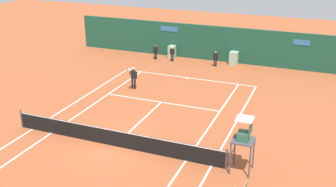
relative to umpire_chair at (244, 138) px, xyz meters
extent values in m
plane|color=#A8512D|center=(-6.71, -0.10, -1.76)|extent=(80.00, 80.00, 0.00)
cube|color=white|center=(-6.71, 11.60, -1.75)|extent=(10.60, 0.10, 0.01)
cube|color=white|center=(-12.01, -0.10, -1.75)|extent=(0.10, 23.40, 0.01)
cube|color=white|center=(-10.71, -0.10, -1.75)|extent=(0.10, 23.40, 0.01)
cube|color=white|center=(-2.71, -0.10, -1.75)|extent=(0.10, 23.40, 0.01)
cube|color=white|center=(-1.41, -0.10, -1.75)|extent=(0.10, 23.40, 0.01)
cube|color=white|center=(-6.71, 6.30, -1.75)|extent=(8.00, 0.10, 0.01)
cube|color=white|center=(-6.71, 3.10, -1.75)|extent=(0.10, 6.40, 0.01)
cube|color=white|center=(-6.71, 11.45, -1.75)|extent=(0.10, 0.24, 0.01)
cylinder|color=#4C4C51|center=(-12.71, -0.10, -1.22)|extent=(0.10, 0.10, 1.07)
cylinder|color=#4C4C51|center=(-0.71, -0.10, -1.22)|extent=(0.10, 0.10, 1.07)
cube|color=black|center=(-6.71, -0.10, -1.28)|extent=(12.00, 0.03, 0.95)
cube|color=white|center=(-6.71, -0.10, -0.84)|extent=(12.00, 0.04, 0.06)
cube|color=#194C38|center=(-6.71, 16.90, -0.23)|extent=(25.00, 0.24, 3.06)
cube|color=#2D6BA8|center=(1.10, 16.76, 0.57)|extent=(1.32, 0.02, 0.44)
cube|color=#2D6BA8|center=(-10.32, 16.76, 0.74)|extent=(1.63, 0.02, 0.44)
cube|color=#8CB793|center=(-9.88, 16.35, -1.21)|extent=(0.57, 0.70, 1.09)
cube|color=#8CB793|center=(-4.22, 16.35, -1.20)|extent=(0.69, 0.70, 1.12)
cylinder|color=#47474C|center=(-0.46, -0.45, -0.96)|extent=(0.07, 0.07, 1.59)
cylinder|color=#47474C|center=(-0.46, 0.45, -0.96)|extent=(0.07, 0.07, 1.59)
cylinder|color=#47474C|center=(0.44, -0.45, -0.96)|extent=(0.07, 0.07, 1.59)
cylinder|color=#47474C|center=(0.44, 0.45, -0.96)|extent=(0.07, 0.07, 1.59)
cylinder|color=#47474C|center=(-0.46, 0.00, -1.28)|extent=(0.04, 0.81, 0.04)
cylinder|color=#47474C|center=(-0.46, 0.00, -0.80)|extent=(0.04, 0.81, 0.04)
cube|color=#47474C|center=(-0.01, 0.00, -0.14)|extent=(1.00, 1.00, 0.06)
cube|color=#2D664C|center=(-0.01, 0.00, 0.09)|extent=(0.52, 0.56, 0.40)
cube|color=#2D664C|center=(0.28, 0.00, 0.47)|extent=(0.06, 0.56, 0.45)
cube|color=white|center=(-0.01, 0.00, 0.94)|extent=(0.76, 0.80, 0.04)
cylinder|color=black|center=(-9.44, 7.91, -1.36)|extent=(0.13, 0.13, 0.80)
cylinder|color=black|center=(-9.61, 7.83, -1.36)|extent=(0.13, 0.13, 0.80)
cube|color=black|center=(-9.52, 7.87, -0.68)|extent=(0.41, 0.33, 0.56)
sphere|color=brown|center=(-9.52, 7.87, -0.29)|extent=(0.22, 0.22, 0.22)
cylinder|color=white|center=(-9.52, 7.87, -0.20)|extent=(0.21, 0.21, 0.06)
cylinder|color=black|center=(-9.32, 7.96, -0.72)|extent=(0.08, 0.08, 0.54)
cylinder|color=brown|center=(-9.62, 7.53, -0.45)|extent=(0.29, 0.53, 0.08)
cylinder|color=black|center=(-9.51, 7.29, -0.34)|extent=(0.03, 0.03, 0.22)
torus|color=#DB3838|center=(-9.51, 7.29, -0.09)|extent=(0.29, 0.14, 0.30)
cylinder|color=silver|center=(-9.51, 7.29, -0.09)|extent=(0.24, 0.11, 0.26)
cylinder|color=black|center=(-9.35, 15.22, -1.42)|extent=(0.11, 0.11, 0.67)
cylinder|color=black|center=(-9.50, 15.24, -1.42)|extent=(0.11, 0.11, 0.67)
cube|color=black|center=(-9.42, 15.23, -0.86)|extent=(0.32, 0.20, 0.47)
sphere|color=beige|center=(-9.42, 15.23, -0.53)|extent=(0.18, 0.18, 0.18)
cylinder|color=black|center=(-9.24, 15.21, -0.89)|extent=(0.07, 0.07, 0.45)
cylinder|color=black|center=(-9.61, 15.25, -0.89)|extent=(0.07, 0.07, 0.45)
cylinder|color=black|center=(-5.45, 15.22, -1.42)|extent=(0.11, 0.11, 0.67)
cylinder|color=black|center=(-5.60, 15.24, -1.42)|extent=(0.11, 0.11, 0.67)
cube|color=black|center=(-5.53, 15.23, -0.85)|extent=(0.32, 0.20, 0.47)
sphere|color=#8C664C|center=(-5.53, 15.23, -0.53)|extent=(0.18, 0.18, 0.18)
cylinder|color=black|center=(-5.34, 15.21, -0.89)|extent=(0.07, 0.07, 0.45)
cylinder|color=black|center=(-5.71, 15.25, -0.89)|extent=(0.07, 0.07, 0.45)
cylinder|color=black|center=(-10.94, 15.22, -1.42)|extent=(0.11, 0.11, 0.67)
cylinder|color=black|center=(-11.09, 15.24, -1.42)|extent=(0.11, 0.11, 0.67)
cube|color=black|center=(-11.01, 15.23, -0.85)|extent=(0.32, 0.20, 0.47)
sphere|color=brown|center=(-11.01, 15.23, -0.53)|extent=(0.18, 0.18, 0.18)
cylinder|color=black|center=(-10.83, 15.21, -0.89)|extent=(0.07, 0.07, 0.45)
cylinder|color=black|center=(-11.20, 15.25, -0.89)|extent=(0.07, 0.07, 0.45)
sphere|color=#CCE033|center=(-10.75, 3.65, -1.72)|extent=(0.07, 0.07, 0.07)
sphere|color=#CCE033|center=(-5.51, 6.30, -1.72)|extent=(0.07, 0.07, 0.07)
sphere|color=#CCE033|center=(-1.92, 8.27, -1.72)|extent=(0.07, 0.07, 0.07)
camera|label=1|loc=(2.86, -16.37, 8.57)|focal=43.05mm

